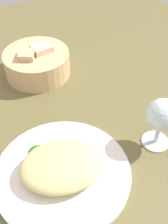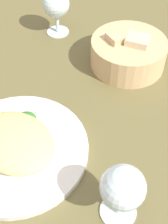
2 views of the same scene
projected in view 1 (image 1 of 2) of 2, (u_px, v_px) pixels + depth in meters
ground_plane at (35, 137)px, 65.72cm from camera, size 140.00×140.00×2.00cm
plate at (63, 173)px, 56.66cm from camera, size 27.31×27.31×1.40cm
omelette at (62, 166)px, 54.81cm from camera, size 18.62×15.71×3.90cm
lettuce_garnish at (38, 151)px, 58.93cm from camera, size 4.46×4.46×1.40cm
bread_basket at (37, 63)px, 78.89cm from camera, size 18.08×18.08×8.50cm
wine_glass_near at (162, 117)px, 57.78cm from camera, size 6.97×6.97×12.00cm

